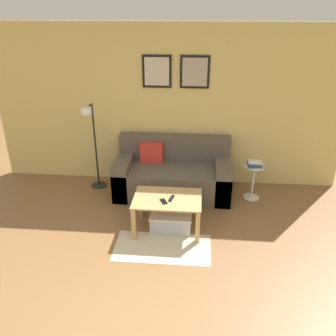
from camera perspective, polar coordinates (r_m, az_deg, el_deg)
wall_back at (r=5.75m, az=-0.21°, el=9.83°), size 5.60×0.09×2.55m
area_rug at (r=4.56m, az=-0.89°, el=-12.63°), size 1.20×0.63×0.01m
couch at (r=5.66m, az=0.77°, el=-1.07°), size 1.79×0.87×0.86m
coffee_table at (r=4.70m, az=-0.10°, el=-5.79°), size 0.89×0.62×0.47m
storage_bin at (r=4.87m, az=0.51°, el=-8.22°), size 0.56×0.45×0.24m
floor_lamp at (r=5.63m, az=-12.02°, el=4.15°), size 0.26×0.49×1.41m
side_table at (r=5.62m, az=13.49°, el=-1.76°), size 0.29×0.29×0.55m
book_stack at (r=5.51m, az=13.69°, el=0.68°), size 0.23×0.20×0.08m
remote_control at (r=4.63m, az=0.57°, el=-4.86°), size 0.07×0.16×0.02m
cell_phone at (r=4.57m, az=-0.71°, el=-5.38°), size 0.12×0.15×0.01m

